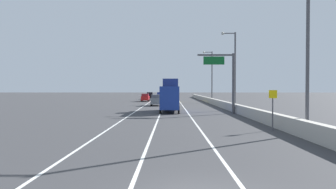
# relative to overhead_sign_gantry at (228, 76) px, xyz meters

# --- Properties ---
(ground_plane) EXTENTS (320.00, 320.00, 0.00)m
(ground_plane) POSITION_rel_overhead_sign_gantry_xyz_m (-6.40, 35.48, -4.73)
(ground_plane) COLOR #38383A
(lane_stripe_left) EXTENTS (0.16, 130.00, 0.00)m
(lane_stripe_left) POSITION_rel_overhead_sign_gantry_xyz_m (-11.90, 26.48, -4.73)
(lane_stripe_left) COLOR silver
(lane_stripe_left) RESTS_ON ground_plane
(lane_stripe_center) EXTENTS (0.16, 130.00, 0.00)m
(lane_stripe_center) POSITION_rel_overhead_sign_gantry_xyz_m (-8.40, 26.48, -4.73)
(lane_stripe_center) COLOR silver
(lane_stripe_center) RESTS_ON ground_plane
(lane_stripe_right) EXTENTS (0.16, 130.00, 0.00)m
(lane_stripe_right) POSITION_rel_overhead_sign_gantry_xyz_m (-4.90, 26.48, -4.73)
(lane_stripe_right) COLOR silver
(lane_stripe_right) RESTS_ON ground_plane
(jersey_barrier_right) EXTENTS (0.60, 120.00, 1.10)m
(jersey_barrier_right) POSITION_rel_overhead_sign_gantry_xyz_m (1.34, 11.48, -4.18)
(jersey_barrier_right) COLOR #B2ADA3
(jersey_barrier_right) RESTS_ON ground_plane
(overhead_sign_gantry) EXTENTS (4.68, 0.36, 7.50)m
(overhead_sign_gantry) POSITION_rel_overhead_sign_gantry_xyz_m (0.00, 0.00, 0.00)
(overhead_sign_gantry) COLOR #47474C
(overhead_sign_gantry) RESTS_ON ground_plane
(speed_advisory_sign) EXTENTS (0.60, 0.11, 3.00)m
(speed_advisory_sign) POSITION_rel_overhead_sign_gantry_xyz_m (0.44, -14.78, -2.96)
(speed_advisory_sign) COLOR #4C4C51
(speed_advisory_sign) RESTS_ON ground_plane
(lamp_post_right_near) EXTENTS (2.14, 0.44, 11.20)m
(lamp_post_right_near) POSITION_rel_overhead_sign_gantry_xyz_m (2.03, -16.31, 1.64)
(lamp_post_right_near) COLOR #4C4C51
(lamp_post_right_near) RESTS_ON ground_plane
(lamp_post_right_second) EXTENTS (2.14, 0.44, 11.20)m
(lamp_post_right_second) POSITION_rel_overhead_sign_gantry_xyz_m (1.86, 5.26, 1.64)
(lamp_post_right_second) COLOR #4C4C51
(lamp_post_right_second) RESTS_ON ground_plane
(lamp_post_right_third) EXTENTS (2.14, 0.44, 11.20)m
(lamp_post_right_third) POSITION_rel_overhead_sign_gantry_xyz_m (1.66, 26.83, 1.64)
(lamp_post_right_third) COLOR #4C4C51
(lamp_post_right_third) RESTS_ON ground_plane
(car_red_0) EXTENTS (1.85, 4.64, 1.88)m
(car_red_0) POSITION_rel_overhead_sign_gantry_xyz_m (-13.18, 33.73, -3.79)
(car_red_0) COLOR red
(car_red_0) RESTS_ON ground_plane
(car_yellow_1) EXTENTS (2.08, 4.75, 1.95)m
(car_yellow_1) POSITION_rel_overhead_sign_gantry_xyz_m (-6.62, 30.96, -3.75)
(car_yellow_1) COLOR gold
(car_yellow_1) RESTS_ON ground_plane
(car_black_2) EXTENTS (1.97, 4.75, 2.10)m
(car_black_2) POSITION_rel_overhead_sign_gantry_xyz_m (-12.89, 45.57, -3.68)
(car_black_2) COLOR black
(car_black_2) RESTS_ON ground_plane
(car_blue_3) EXTENTS (1.92, 4.06, 2.10)m
(car_blue_3) POSITION_rel_overhead_sign_gantry_xyz_m (-10.09, 46.30, -3.69)
(car_blue_3) COLOR #1E389E
(car_blue_3) RESTS_ON ground_plane
(car_gray_4) EXTENTS (1.90, 4.13, 2.02)m
(car_gray_4) POSITION_rel_overhead_sign_gantry_xyz_m (-9.74, 16.35, -3.72)
(car_gray_4) COLOR slate
(car_gray_4) RESTS_ON ground_plane
(car_white_5) EXTENTS (1.92, 4.46, 2.02)m
(car_white_5) POSITION_rel_overhead_sign_gantry_xyz_m (-9.81, 60.46, -3.72)
(car_white_5) COLOR white
(car_white_5) RESTS_ON ground_plane
(box_truck) EXTENTS (2.65, 7.74, 4.48)m
(box_truck) POSITION_rel_overhead_sign_gantry_xyz_m (-7.16, 2.62, -2.68)
(box_truck) COLOR navy
(box_truck) RESTS_ON ground_plane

